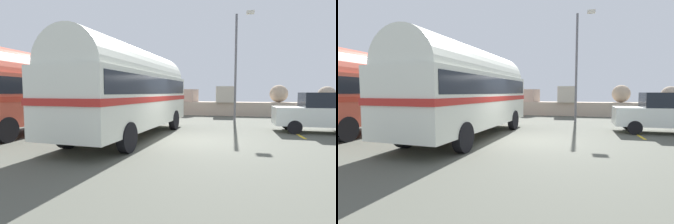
{
  "view_description": "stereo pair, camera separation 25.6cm",
  "coord_description": "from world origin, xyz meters",
  "views": [
    {
      "loc": [
        1.23,
        -9.67,
        1.88
      ],
      "look_at": [
        -0.99,
        0.31,
        1.09
      ],
      "focal_mm": 27.11,
      "sensor_mm": 36.0,
      "label": 1
    },
    {
      "loc": [
        1.47,
        -9.61,
        1.88
      ],
      "look_at": [
        -0.99,
        0.31,
        1.09
      ],
      "focal_mm": 27.11,
      "sensor_mm": 36.0,
      "label": 2
    }
  ],
  "objects": [
    {
      "name": "vintage_coach",
      "position": [
        -2.55,
        0.28,
        2.05
      ],
      "size": [
        3.17,
        8.76,
        3.7
      ],
      "rotation": [
        0.0,
        0.0,
        -0.09
      ],
      "color": "black",
      "rests_on": "ground"
    },
    {
      "name": "parked_car_nearest",
      "position": [
        5.69,
        3.26,
        0.97
      ],
      "size": [
        4.16,
        1.85,
        1.86
      ],
      "rotation": [
        0.0,
        0.0,
        1.53
      ],
      "color": "black",
      "rests_on": "ground"
    },
    {
      "name": "ground",
      "position": [
        0.0,
        0.0,
        0.01
      ],
      "size": [
        32.0,
        26.0,
        0.02
      ],
      "color": "#4F5147"
    },
    {
      "name": "second_coach",
      "position": [
        -7.73,
        0.71,
        2.05
      ],
      "size": [
        2.51,
        8.6,
        3.7
      ],
      "rotation": [
        0.0,
        0.0,
        -0.0
      ],
      "color": "black",
      "rests_on": "ground"
    },
    {
      "name": "breakwater",
      "position": [
        -0.2,
        11.8,
        0.76
      ],
      "size": [
        31.36,
        2.41,
        2.48
      ],
      "color": "#B5A48F",
      "rests_on": "ground"
    },
    {
      "name": "lamp_post",
      "position": [
        1.98,
        6.83,
        3.77
      ],
      "size": [
        1.06,
        0.68,
        6.71
      ],
      "color": "#5B5B60",
      "rests_on": "ground"
    }
  ]
}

